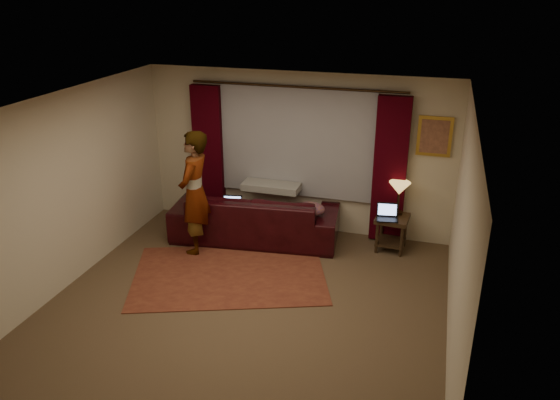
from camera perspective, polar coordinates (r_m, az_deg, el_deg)
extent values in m
cube|color=brown|center=(7.20, -3.55, -10.85)|extent=(5.00, 5.00, 0.01)
cube|color=silver|center=(6.18, -4.13, 9.84)|extent=(5.00, 5.00, 0.02)
cube|color=beige|center=(8.82, 1.79, 4.95)|extent=(5.00, 0.02, 2.60)
cube|color=beige|center=(4.62, -14.83, -13.22)|extent=(5.00, 0.02, 2.60)
cube|color=beige|center=(7.76, -21.42, 0.91)|extent=(0.02, 5.00, 2.60)
cube|color=beige|center=(6.23, 18.35, -3.84)|extent=(0.02, 5.00, 2.60)
cube|color=gray|center=(8.70, 1.71, 6.09)|extent=(2.50, 0.05, 1.80)
cube|color=black|center=(9.23, -7.46, 4.80)|extent=(0.50, 0.14, 2.30)
cube|color=black|center=(8.51, 11.41, 3.01)|extent=(0.50, 0.14, 2.30)
cylinder|color=black|center=(8.45, 1.69, 11.74)|extent=(0.04, 0.04, 3.40)
cube|color=gold|center=(8.40, 15.85, 6.42)|extent=(0.50, 0.04, 0.60)
imported|color=black|center=(8.66, -2.60, -0.81)|extent=(2.74, 1.42, 1.06)
cube|color=gray|center=(8.73, -0.94, 3.14)|extent=(0.93, 0.37, 0.11)
ellipsoid|color=brown|center=(8.36, 3.15, -1.00)|extent=(0.56, 0.50, 0.20)
cube|color=brown|center=(7.86, -5.30, -7.74)|extent=(3.14, 2.61, 0.01)
cube|color=black|center=(8.57, 11.54, -3.41)|extent=(0.51, 0.51, 0.55)
imported|color=gray|center=(8.20, -8.89, 0.73)|extent=(0.57, 0.57, 1.90)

